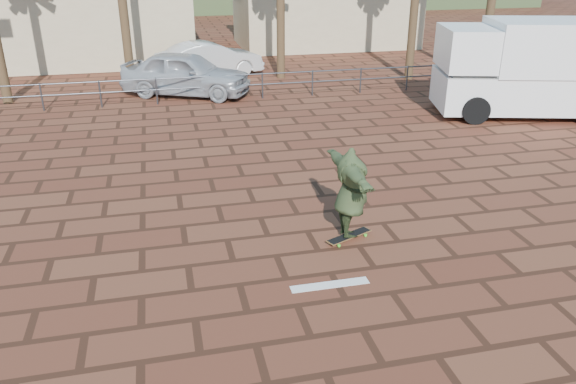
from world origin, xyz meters
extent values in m
plane|color=brown|center=(0.00, 0.00, 0.00)|extent=(120.00, 120.00, 0.00)
cube|color=white|center=(0.70, -1.20, 0.00)|extent=(1.40, 0.22, 0.01)
cylinder|color=#47494F|center=(-6.00, 12.00, 0.50)|extent=(0.06, 0.06, 1.00)
cylinder|color=#47494F|center=(-4.00, 12.00, 0.50)|extent=(0.06, 0.06, 1.00)
cylinder|color=#47494F|center=(-2.00, 12.00, 0.50)|extent=(0.06, 0.06, 1.00)
cylinder|color=#47494F|center=(0.00, 12.00, 0.50)|extent=(0.06, 0.06, 1.00)
cylinder|color=#47494F|center=(2.00, 12.00, 0.50)|extent=(0.06, 0.06, 1.00)
cylinder|color=#47494F|center=(4.00, 12.00, 0.50)|extent=(0.06, 0.06, 1.00)
cylinder|color=#47494F|center=(6.00, 12.00, 0.50)|extent=(0.06, 0.06, 1.00)
cylinder|color=#47494F|center=(8.00, 12.00, 0.50)|extent=(0.06, 0.06, 1.00)
cylinder|color=#47494F|center=(10.00, 12.00, 0.50)|extent=(0.06, 0.06, 1.00)
cylinder|color=#47494F|center=(12.00, 12.00, 0.50)|extent=(0.06, 0.06, 1.00)
cylinder|color=#47494F|center=(0.00, 12.00, 0.95)|extent=(24.00, 0.05, 0.05)
cylinder|color=#47494F|center=(0.00, 12.00, 0.55)|extent=(24.00, 0.05, 0.05)
cylinder|color=brown|center=(3.50, 15.50, 3.25)|extent=(0.36, 0.36, 6.50)
cube|color=beige|center=(-6.00, 22.00, 2.00)|extent=(12.00, 7.00, 4.00)
cube|color=beige|center=(8.00, 24.00, 2.25)|extent=(10.00, 6.00, 4.50)
cube|color=olive|center=(1.55, 0.29, 0.09)|extent=(1.05, 0.63, 0.02)
cube|color=black|center=(1.55, 0.29, 0.10)|extent=(1.00, 0.60, 0.00)
cube|color=silver|center=(1.23, 0.15, 0.06)|extent=(0.12, 0.18, 0.03)
cube|color=silver|center=(1.88, 0.44, 0.06)|extent=(0.12, 0.18, 0.03)
cylinder|color=#4CDB2E|center=(1.27, 0.05, 0.03)|extent=(0.07, 0.05, 0.07)
cylinder|color=#4CDB2E|center=(1.18, 0.24, 0.03)|extent=(0.07, 0.05, 0.07)
cylinder|color=#4CDB2E|center=(1.93, 0.34, 0.03)|extent=(0.07, 0.05, 0.07)
cylinder|color=#4CDB2E|center=(1.84, 0.53, 0.03)|extent=(0.07, 0.05, 0.07)
imported|color=#313F22|center=(1.55, 0.29, 1.03)|extent=(0.66, 2.30, 1.86)
cube|color=white|center=(10.53, 7.68, 0.86)|extent=(6.61, 4.01, 1.26)
cube|color=white|center=(11.30, 7.48, 2.34)|extent=(5.09, 3.71, 1.71)
cube|color=white|center=(8.43, 8.24, 2.28)|extent=(2.41, 2.90, 1.37)
cube|color=black|center=(7.71, 8.43, 1.77)|extent=(0.56, 1.89, 0.74)
cylinder|color=black|center=(8.23, 7.05, 0.46)|extent=(0.97, 0.54, 0.91)
cylinder|color=black|center=(8.85, 9.37, 0.46)|extent=(0.97, 0.54, 0.91)
cylinder|color=black|center=(12.60, 8.37, 0.46)|extent=(0.97, 0.54, 0.91)
imported|color=#AFB2B6|center=(-0.82, 13.19, 0.86)|extent=(5.40, 4.00, 1.71)
imported|color=silver|center=(0.44, 16.50, 0.77)|extent=(4.94, 2.79, 1.54)
cylinder|color=gray|center=(12.00, 11.17, 1.10)|extent=(0.06, 0.06, 2.21)
cube|color=#193FB2|center=(12.00, 11.17, 2.01)|extent=(0.45, 0.11, 0.45)
camera|label=1|loc=(-1.89, -9.13, 5.41)|focal=35.00mm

